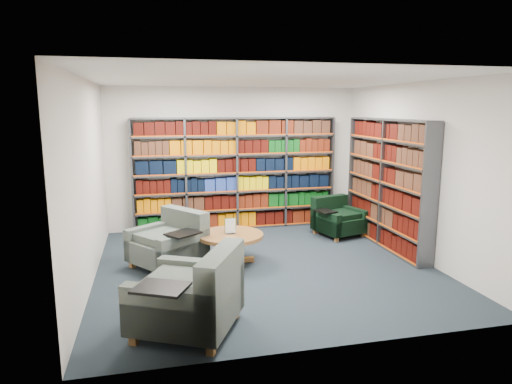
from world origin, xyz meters
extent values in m
cube|color=black|center=(0.00, 0.00, -0.01)|extent=(5.00, 5.00, 0.01)
cube|color=white|center=(0.00, 0.00, 2.80)|extent=(5.00, 5.00, 0.01)
cube|color=beige|center=(0.00, 2.50, 1.40)|extent=(5.00, 0.01, 2.80)
cube|color=beige|center=(0.00, -2.50, 1.40)|extent=(5.00, 0.01, 2.80)
cube|color=beige|center=(-2.50, 0.00, 1.40)|extent=(0.01, 5.00, 2.80)
cube|color=beige|center=(2.50, 0.00, 1.40)|extent=(0.01, 5.00, 2.80)
cube|color=#47494F|center=(0.00, 2.34, 1.10)|extent=(4.00, 0.28, 2.20)
cube|color=silver|center=(0.00, 2.47, 1.10)|extent=(4.00, 0.02, 2.20)
cube|color=#D84C0A|center=(0.00, 2.21, 1.10)|extent=(4.00, 0.01, 2.20)
cube|color=#063D0E|center=(0.00, 2.34, 0.18)|extent=(3.88, 0.21, 0.29)
cube|color=#D16400|center=(0.00, 2.34, 0.54)|extent=(3.88, 0.21, 0.29)
cube|color=#330703|center=(0.00, 2.34, 0.91)|extent=(3.88, 0.21, 0.29)
cube|color=black|center=(0.00, 2.34, 1.28)|extent=(3.88, 0.21, 0.29)
cube|color=#3E2013|center=(0.00, 2.34, 1.64)|extent=(3.88, 0.21, 0.29)
cube|color=#330703|center=(0.00, 2.34, 2.01)|extent=(3.88, 0.21, 0.29)
cube|color=#47494F|center=(2.34, 0.60, 1.10)|extent=(0.28, 2.50, 2.20)
cube|color=silver|center=(2.47, 0.60, 1.10)|extent=(0.02, 2.50, 2.20)
cube|color=#D84C0A|center=(2.21, 0.60, 1.10)|extent=(0.02, 2.50, 2.20)
cube|color=#3E2013|center=(2.34, 0.60, 0.18)|extent=(0.21, 2.38, 0.29)
cube|color=#330703|center=(2.34, 0.60, 0.54)|extent=(0.21, 2.38, 0.29)
cube|color=#3E2013|center=(2.34, 0.60, 0.91)|extent=(0.21, 2.38, 0.29)
cube|color=#3E2013|center=(2.34, 0.60, 1.28)|extent=(0.21, 2.38, 0.29)
cube|color=#3E2013|center=(2.34, 0.60, 1.64)|extent=(0.21, 2.38, 0.29)
cube|color=#330703|center=(2.34, 0.60, 2.01)|extent=(0.21, 2.38, 0.29)
cube|color=#10233E|center=(-1.46, 0.31, 0.27)|extent=(1.29, 1.29, 0.33)
cube|color=#10233E|center=(-1.17, 0.53, 0.47)|extent=(0.71, 0.86, 0.74)
cube|color=#10233E|center=(-1.69, 0.63, 0.35)|extent=(0.83, 0.66, 0.49)
cube|color=#10233E|center=(-1.22, 0.00, 0.35)|extent=(0.83, 0.66, 0.49)
cube|color=black|center=(-1.23, -0.07, 0.62)|extent=(0.57, 0.55, 0.03)
cube|color=brown|center=(-1.99, 0.39, 0.05)|extent=(0.10, 0.10, 0.10)
cube|color=brown|center=(-1.53, -0.22, 0.05)|extent=(0.10, 0.10, 0.10)
cube|color=brown|center=(-1.38, 0.84, 0.05)|extent=(0.10, 0.10, 0.10)
cube|color=brown|center=(-0.92, 0.23, 0.05)|extent=(0.10, 0.10, 0.10)
cube|color=black|center=(1.80, 1.35, 0.23)|extent=(0.97, 0.97, 0.28)
cube|color=black|center=(1.71, 1.64, 0.40)|extent=(0.80, 0.39, 0.63)
cube|color=black|center=(1.48, 1.25, 0.30)|extent=(0.34, 0.78, 0.42)
cube|color=black|center=(2.12, 1.44, 0.30)|extent=(0.34, 0.78, 0.42)
cube|color=black|center=(1.45, 1.20, 0.52)|extent=(0.39, 0.45, 0.02)
cube|color=brown|center=(1.58, 0.95, 0.04)|extent=(0.08, 0.08, 0.09)
cube|color=brown|center=(2.20, 1.13, 0.04)|extent=(0.08, 0.08, 0.09)
cube|color=brown|center=(1.40, 1.56, 0.04)|extent=(0.08, 0.08, 0.09)
cube|color=brown|center=(2.02, 1.75, 0.04)|extent=(0.08, 0.08, 0.09)
cube|color=#10233E|center=(-1.33, -1.80, 0.29)|extent=(1.37, 1.37, 0.36)
cube|color=#10233E|center=(-0.98, -1.98, 0.52)|extent=(0.66, 1.01, 0.82)
cube|color=#10233E|center=(-1.14, -1.42, 0.39)|extent=(0.98, 0.60, 0.54)
cube|color=#10233E|center=(-1.53, -2.18, 0.39)|extent=(0.98, 0.60, 0.54)
cube|color=black|center=(-1.60, -2.21, 0.68)|extent=(0.62, 0.57, 0.03)
cube|color=brown|center=(-1.52, -1.24, 0.06)|extent=(0.11, 0.11, 0.11)
cube|color=brown|center=(-1.90, -1.98, 0.06)|extent=(0.11, 0.11, 0.11)
cube|color=brown|center=(-0.77, -1.62, 0.06)|extent=(0.11, 0.11, 0.11)
cube|color=brown|center=(-1.15, -2.36, 0.06)|extent=(0.11, 0.11, 0.11)
cylinder|color=#9C5E3A|center=(-0.49, 0.23, 0.45)|extent=(1.02, 1.02, 0.06)
cylinder|color=#9C5E3A|center=(-0.49, 0.23, 0.23)|extent=(0.14, 0.14, 0.41)
cube|color=#9C5E3A|center=(-0.49, 0.23, 0.05)|extent=(0.73, 0.09, 0.07)
cube|color=#9C5E3A|center=(-0.49, 0.23, 0.05)|extent=(0.09, 0.73, 0.07)
cube|color=black|center=(-0.49, 0.23, 0.49)|extent=(0.11, 0.06, 0.01)
cube|color=white|center=(-0.49, 0.23, 0.60)|extent=(0.16, 0.01, 0.23)
cube|color=#145926|center=(-0.49, 0.24, 0.60)|extent=(0.18, 0.00, 0.24)
camera|label=1|loc=(-1.65, -6.49, 2.40)|focal=32.00mm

